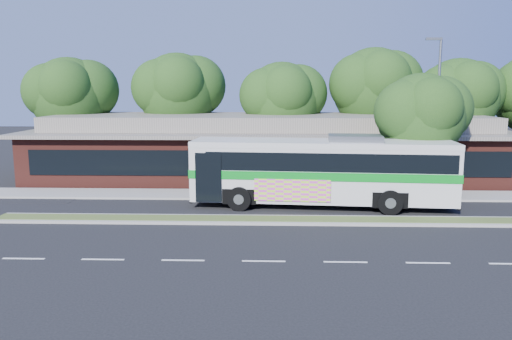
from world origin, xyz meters
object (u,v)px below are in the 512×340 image
object	(u,v)px
sidewalk_tree	(426,114)
sedan	(112,174)
lamp_post	(436,113)
transit_bus	(323,167)

from	to	relation	value
sidewalk_tree	sedan	bearing A→B (deg)	169.63
lamp_post	sedan	world-z (taller)	lamp_post
transit_bus	sidewalk_tree	bearing A→B (deg)	27.05
lamp_post	sedan	bearing A→B (deg)	168.97
sedan	sidewalk_tree	bearing A→B (deg)	-86.24
transit_bus	lamp_post	bearing A→B (deg)	23.18
sidewalk_tree	lamp_post	bearing A→B (deg)	-35.11
sedan	sidewalk_tree	xyz separation A→B (m)	(19.48, -3.57, 4.18)
transit_bus	sidewalk_tree	distance (m)	7.13
transit_bus	sedan	bearing A→B (deg)	160.10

